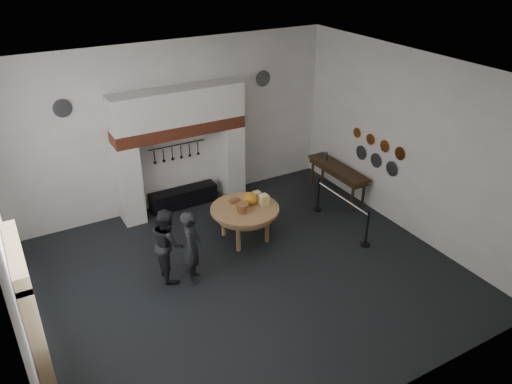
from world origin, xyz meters
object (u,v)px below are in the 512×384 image
work_table (245,209)px  visitor_far (168,244)px  visitor_near (192,247)px  barrier_post_far (318,196)px  side_table (338,168)px  iron_range (183,197)px  barrier_post_near (367,230)px

work_table → visitor_far: bearing=-166.9°
visitor_near → barrier_post_far: size_ratio=1.90×
visitor_near → visitor_far: (-0.40, 0.40, -0.02)m
visitor_near → work_table: bearing=-36.7°
visitor_far → side_table: visitor_far is taller
side_table → barrier_post_far: (-0.99, -0.47, -0.42)m
iron_range → barrier_post_near: 5.14m
visitor_near → visitor_far: bearing=71.3°
barrier_post_near → work_table: bearing=144.3°
visitor_far → barrier_post_near: bearing=-100.4°
visitor_near → barrier_post_far: bearing=-48.1°
work_table → side_table: size_ratio=0.76×
visitor_far → work_table: bearing=-72.3°
work_table → barrier_post_far: 2.46m
iron_range → visitor_far: visitor_far is taller
work_table → visitor_near: visitor_near is taller
visitor_near → side_table: bearing=-46.2°
iron_range → visitor_near: bearing=-108.4°
work_table → barrier_post_near: size_ratio=1.87×
visitor_near → side_table: 5.44m
iron_range → barrier_post_near: size_ratio=2.11×
iron_range → barrier_post_near: barrier_post_near is taller
work_table → barrier_post_near: 3.00m
visitor_far → barrier_post_far: visitor_far is taller
visitor_near → barrier_post_near: size_ratio=1.90×
side_table → barrier_post_far: same height
iron_range → barrier_post_near: bearing=-52.8°
iron_range → side_table: 4.45m
visitor_far → side_table: (5.59, 1.24, 0.03)m
iron_range → visitor_near: 3.49m
visitor_near → barrier_post_near: (4.20, -0.83, -0.40)m
visitor_near → side_table: (5.19, 1.64, 0.02)m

